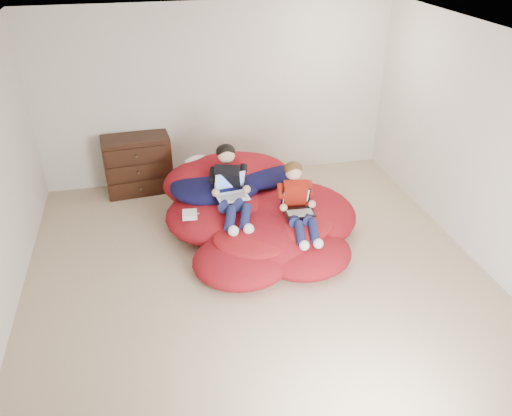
{
  "coord_description": "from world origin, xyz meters",
  "views": [
    {
      "loc": [
        -0.99,
        -4.3,
        3.43
      ],
      "look_at": [
        0.04,
        0.23,
        0.7
      ],
      "focal_mm": 35.0,
      "sensor_mm": 36.0,
      "label": 1
    }
  ],
  "objects_px": {
    "older_boy": "(230,183)",
    "laptop_black": "(298,205)",
    "laptop_white": "(231,190)",
    "younger_boy": "(298,199)",
    "beanbag_pile": "(257,215)",
    "dresser": "(138,165)"
  },
  "relations": [
    {
      "from": "younger_boy",
      "to": "laptop_white",
      "type": "bearing_deg",
      "value": 150.94
    },
    {
      "from": "dresser",
      "to": "laptop_black",
      "type": "bearing_deg",
      "value": -45.94
    },
    {
      "from": "laptop_white",
      "to": "laptop_black",
      "type": "relative_size",
      "value": 1.11
    },
    {
      "from": "dresser",
      "to": "laptop_white",
      "type": "relative_size",
      "value": 2.41
    },
    {
      "from": "beanbag_pile",
      "to": "laptop_white",
      "type": "xyz_separation_m",
      "value": [
        -0.31,
        0.03,
        0.37
      ]
    },
    {
      "from": "beanbag_pile",
      "to": "younger_boy",
      "type": "distance_m",
      "value": 0.65
    },
    {
      "from": "dresser",
      "to": "laptop_black",
      "type": "height_order",
      "value": "dresser"
    },
    {
      "from": "laptop_white",
      "to": "laptop_black",
      "type": "height_order",
      "value": "laptop_white"
    },
    {
      "from": "older_boy",
      "to": "laptop_black",
      "type": "relative_size",
      "value": 3.04
    },
    {
      "from": "older_boy",
      "to": "laptop_white",
      "type": "height_order",
      "value": "older_boy"
    },
    {
      "from": "dresser",
      "to": "laptop_black",
      "type": "xyz_separation_m",
      "value": [
        1.78,
        -1.84,
        0.15
      ]
    },
    {
      "from": "dresser",
      "to": "older_boy",
      "type": "height_order",
      "value": "older_boy"
    },
    {
      "from": "older_boy",
      "to": "laptop_black",
      "type": "xyz_separation_m",
      "value": [
        0.7,
        -0.47,
        -0.13
      ]
    },
    {
      "from": "younger_boy",
      "to": "laptop_black",
      "type": "height_order",
      "value": "younger_boy"
    },
    {
      "from": "older_boy",
      "to": "laptop_black",
      "type": "bearing_deg",
      "value": -33.71
    },
    {
      "from": "dresser",
      "to": "older_boy",
      "type": "xyz_separation_m",
      "value": [
        1.08,
        -1.37,
        0.28
      ]
    },
    {
      "from": "older_boy",
      "to": "laptop_white",
      "type": "bearing_deg",
      "value": -90.0
    },
    {
      "from": "older_boy",
      "to": "dresser",
      "type": "bearing_deg",
      "value": 128.19
    },
    {
      "from": "beanbag_pile",
      "to": "older_boy",
      "type": "relative_size",
      "value": 2.2
    },
    {
      "from": "laptop_white",
      "to": "younger_boy",
      "type": "bearing_deg",
      "value": -29.06
    },
    {
      "from": "older_boy",
      "to": "beanbag_pile",
      "type": "bearing_deg",
      "value": -16.33
    },
    {
      "from": "beanbag_pile",
      "to": "laptop_white",
      "type": "distance_m",
      "value": 0.49
    }
  ]
}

